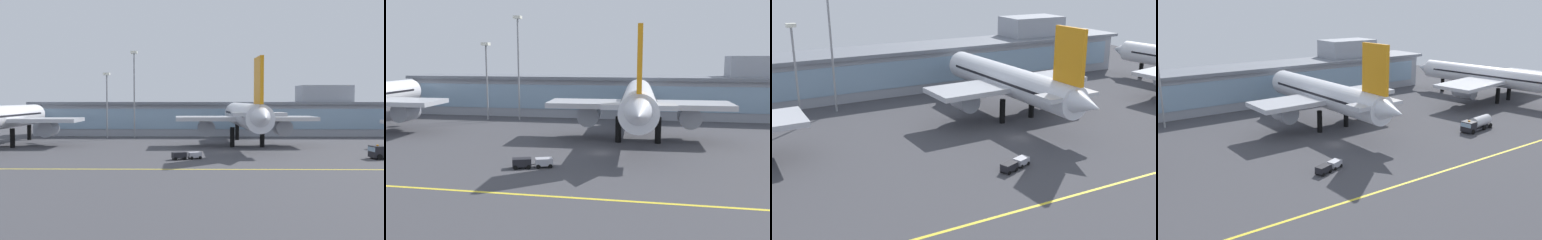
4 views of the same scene
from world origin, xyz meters
TOP-DOWN VIEW (x-y plane):
  - ground_plane at (0.00, 0.00)m, footprint 180.00×180.00m
  - taxiway_centreline_stripe at (0.00, -22.00)m, footprint 144.00×0.50m
  - terminal_building at (2.09, 42.98)m, footprint 116.44×14.00m
  - airliner_near_right at (5.18, 11.96)m, footprint 34.05×48.56m
  - baggage_tug_near at (-8.60, -10.82)m, footprint 5.78×3.43m
  - apron_light_mast_west at (-32.52, 30.35)m, footprint 1.80×1.80m
  - apron_light_mast_centre at (-24.88, 31.98)m, footprint 1.80×1.80m

SIDE VIEW (x-z plane):
  - ground_plane at x=0.00m, z-range 0.00..0.00m
  - taxiway_centreline_stripe at x=0.00m, z-range 0.00..0.01m
  - baggage_tug_near at x=-8.60m, z-range 0.09..1.49m
  - terminal_building at x=2.09m, z-range -2.07..13.63m
  - airliner_near_right at x=5.18m, z-range -2.64..17.19m
  - apron_light_mast_west at x=-32.52m, z-range 3.35..22.28m
  - apron_light_mast_centre at x=-24.88m, z-range 3.73..28.98m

